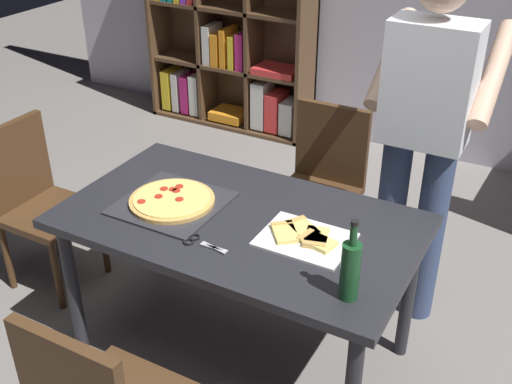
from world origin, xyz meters
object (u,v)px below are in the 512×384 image
Objects in this scene: person_serving_pizza at (424,131)px; bookshelf at (228,16)px; pepperoni_pizza_on_tray at (172,201)px; kitchen_scissors at (199,242)px; dining_table at (239,233)px; chair_far_side at (323,177)px; wine_bottle at (350,269)px; chair_left_end at (35,196)px.

bookshelf is at bearing 140.55° from person_serving_pizza.
person_serving_pizza is at bearing 40.41° from pepperoni_pizza_on_tray.
bookshelf is at bearing 118.68° from kitchen_scissors.
dining_table is 0.94m from chair_far_side.
pepperoni_pizza_on_tray reaches higher than kitchen_scissors.
person_serving_pizza reaches higher than wine_bottle.
chair_far_side is (0.00, 0.92, -0.16)m from dining_table.
person_serving_pizza is at bearing 57.40° from kitchen_scissors.
person_serving_pizza is (1.81, 0.70, 0.49)m from chair_left_end.
chair_left_end is 1.89m from wine_bottle.
wine_bottle is at bearing -8.38° from chair_left_end.
wine_bottle is at bearing -24.36° from dining_table.
pepperoni_pizza_on_tray reaches higher than dining_table.
bookshelf is at bearing 128.04° from wine_bottle.
dining_table is 0.69m from wine_bottle.
dining_table is 0.26m from kitchen_scissors.
kitchen_scissors is (0.27, -0.20, -0.01)m from pepperoni_pizza_on_tray.
pepperoni_pizza_on_tray is 2.23× the size of kitchen_scissors.
chair_far_side is 1.55m from chair_left_end.
chair_far_side is 4.62× the size of kitchen_scissors.
chair_far_side reaches higher than pepperoni_pizza_on_tray.
kitchen_scissors reaches higher than dining_table.
chair_far_side is 0.51× the size of person_serving_pizza.
wine_bottle is (0.91, -0.23, 0.10)m from pepperoni_pizza_on_tray.
wine_bottle is (0.04, -0.97, -0.13)m from person_serving_pizza.
pepperoni_pizza_on_tray is (0.93, -0.04, 0.25)m from chair_left_end.
chair_far_side is 2.07× the size of pepperoni_pizza_on_tray.
person_serving_pizza is at bearing -39.45° from bookshelf.
chair_far_side reaches higher than kitchen_scissors.
chair_left_end is at bearing -158.76° from person_serving_pizza.
wine_bottle is (1.84, -0.27, 0.36)m from chair_left_end.
chair_far_side reaches higher than dining_table.
chair_left_end is at bearing 168.54° from kitchen_scissors.
chair_left_end is 0.96m from pepperoni_pizza_on_tray.
chair_left_end is 2.42m from bookshelf.
chair_far_side is at bearing 158.66° from person_serving_pizza.
chair_left_end is at bearing -143.42° from chair_far_side.
dining_table is 7.76× the size of kitchen_scissors.
wine_bottle is (0.60, -1.19, 0.36)m from chair_far_side.
person_serving_pizza is 0.98m from wine_bottle.
person_serving_pizza is 4.02× the size of pepperoni_pizza_on_tray.
pepperoni_pizza_on_tray is 0.95m from wine_bottle.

